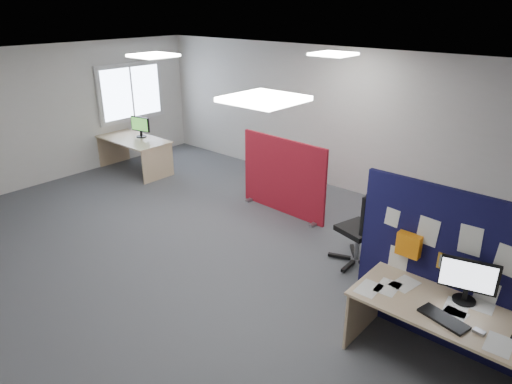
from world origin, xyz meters
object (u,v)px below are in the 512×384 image
Objects in this scene: office_chair at (366,223)px; monitor_main at (468,279)px; main_desk at (451,323)px; second_desk at (135,146)px; navy_divider at (457,275)px; monitor_second at (140,126)px; red_divider at (283,177)px.

monitor_main is at bearing -17.23° from office_chair.
main_desk is 1.11× the size of second_desk.
office_chair is (-1.60, 1.03, -0.32)m from monitor_main.
monitor_second is (-7.12, 1.30, 0.08)m from navy_divider.
office_chair is at bearing 142.45° from main_desk.
red_divider is at bearing 151.77° from main_desk.
monitor_main is at bearing -22.67° from monitor_second.
red_divider is 1.52× the size of office_chair.
office_chair is (-1.58, 1.21, 0.10)m from main_desk.
main_desk is (0.11, -0.35, -0.33)m from navy_divider.
navy_divider is 1.16× the size of main_desk.
monitor_second is (0.03, 0.16, 0.42)m from second_desk.
navy_divider is at bearing -9.10° from second_desk.
office_chair reaches higher than main_desk.
monitor_second is at bearing 153.68° from monitor_main.
second_desk is 3.47× the size of monitor_second.
red_divider is 3.75m from second_desk.
monitor_main reaches higher than monitor_second.
navy_divider is at bearing 115.56° from monitor_main.
monitor_second is (-3.70, -0.24, 0.31)m from red_divider.
navy_divider is at bearing 107.85° from main_desk.
monitor_main is (0.03, 0.18, 0.42)m from main_desk.
office_chair reaches higher than monitor_second.
monitor_second is 0.41× the size of office_chair.
main_desk is 3.84× the size of monitor_second.
red_divider is 3.69× the size of monitor_second.
red_divider is (-3.53, 1.90, 0.09)m from main_desk.
main_desk is at bearing -11.67° from second_desk.
navy_divider is 7.24m from second_desk.
navy_divider reaches higher than second_desk.
second_desk is (-7.26, 1.50, -0.01)m from main_desk.
red_divider reaches higher than monitor_main.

